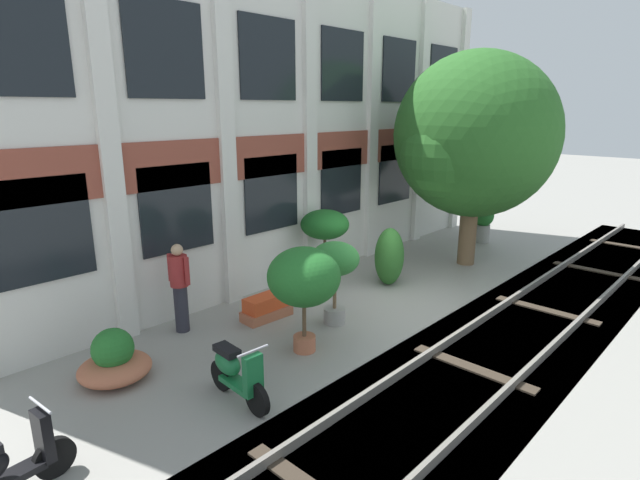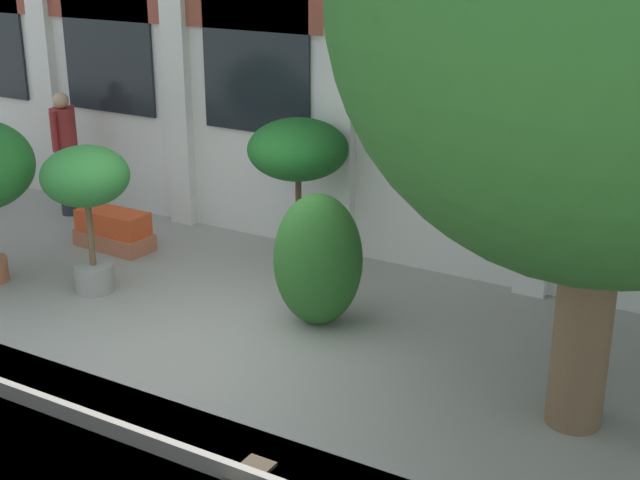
{
  "view_description": "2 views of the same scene",
  "coord_description": "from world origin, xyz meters",
  "px_view_note": "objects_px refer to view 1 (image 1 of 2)",
  "views": [
    {
      "loc": [
        -8.67,
        -5.65,
        4.15
      ],
      "look_at": [
        -1.08,
        1.47,
        1.38
      ],
      "focal_mm": 28.0,
      "sensor_mm": 36.0,
      "label": 1
    },
    {
      "loc": [
        5.07,
        -6.23,
        3.93
      ],
      "look_at": [
        0.75,
        1.07,
        0.86
      ],
      "focal_mm": 50.0,
      "sensor_mm": 36.0,
      "label": 2
    }
  ],
  "objects_px": {
    "potted_plant_wide_bowl": "(114,361)",
    "broadleaf_tree": "(475,140)",
    "resident_by_doorway": "(180,285)",
    "topiary_hedge": "(389,256)",
    "potted_plant_tall_urn": "(325,226)",
    "potted_plant_square_trough": "(267,307)",
    "potted_plant_terracotta_small": "(335,264)",
    "scooter_near_curb": "(2,468)",
    "potted_plant_glazed_jar": "(483,221)",
    "scooter_second_parked": "(236,373)",
    "potted_plant_low_pan": "(304,278)"
  },
  "relations": [
    {
      "from": "potted_plant_tall_urn",
      "to": "topiary_hedge",
      "type": "xyz_separation_m",
      "value": [
        0.98,
        -1.2,
        -0.73
      ]
    },
    {
      "from": "potted_plant_square_trough",
      "to": "topiary_hedge",
      "type": "distance_m",
      "value": 3.45
    },
    {
      "from": "potted_plant_terracotta_small",
      "to": "scooter_second_parked",
      "type": "xyz_separation_m",
      "value": [
        -3.01,
        -0.75,
        -0.79
      ]
    },
    {
      "from": "potted_plant_wide_bowl",
      "to": "potted_plant_square_trough",
      "type": "bearing_deg",
      "value": 0.8
    },
    {
      "from": "broadleaf_tree",
      "to": "potted_plant_tall_urn",
      "type": "relative_size",
      "value": 3.08
    },
    {
      "from": "scooter_second_parked",
      "to": "resident_by_doorway",
      "type": "height_order",
      "value": "resident_by_doorway"
    },
    {
      "from": "potted_plant_square_trough",
      "to": "potted_plant_tall_urn",
      "type": "bearing_deg",
      "value": 13.96
    },
    {
      "from": "potted_plant_terracotta_small",
      "to": "potted_plant_tall_urn",
      "type": "bearing_deg",
      "value": 47.36
    },
    {
      "from": "potted_plant_glazed_jar",
      "to": "potted_plant_square_trough",
      "type": "xyz_separation_m",
      "value": [
        -8.61,
        0.47,
        -0.46
      ]
    },
    {
      "from": "potted_plant_wide_bowl",
      "to": "broadleaf_tree",
      "type": "bearing_deg",
      "value": -6.97
    },
    {
      "from": "potted_plant_terracotta_small",
      "to": "resident_by_doorway",
      "type": "height_order",
      "value": "resident_by_doorway"
    },
    {
      "from": "scooter_second_parked",
      "to": "resident_by_doorway",
      "type": "xyz_separation_m",
      "value": [
        0.74,
        2.63,
        0.49
      ]
    },
    {
      "from": "broadleaf_tree",
      "to": "topiary_hedge",
      "type": "distance_m",
      "value": 3.9
    },
    {
      "from": "potted_plant_tall_urn",
      "to": "topiary_hedge",
      "type": "distance_m",
      "value": 1.71
    },
    {
      "from": "potted_plant_wide_bowl",
      "to": "potted_plant_glazed_jar",
      "type": "height_order",
      "value": "potted_plant_glazed_jar"
    },
    {
      "from": "topiary_hedge",
      "to": "scooter_near_curb",
      "type": "bearing_deg",
      "value": -172.88
    },
    {
      "from": "potted_plant_low_pan",
      "to": "potted_plant_square_trough",
      "type": "distance_m",
      "value": 1.96
    },
    {
      "from": "potted_plant_square_trough",
      "to": "scooter_second_parked",
      "type": "distance_m",
      "value": 2.94
    },
    {
      "from": "potted_plant_terracotta_small",
      "to": "resident_by_doorway",
      "type": "relative_size",
      "value": 0.96
    },
    {
      "from": "potted_plant_square_trough",
      "to": "scooter_near_curb",
      "type": "relative_size",
      "value": 0.77
    },
    {
      "from": "potted_plant_terracotta_small",
      "to": "potted_plant_wide_bowl",
      "type": "relative_size",
      "value": 1.48
    },
    {
      "from": "potted_plant_terracotta_small",
      "to": "resident_by_doorway",
      "type": "distance_m",
      "value": 2.96
    },
    {
      "from": "potted_plant_terracotta_small",
      "to": "scooter_near_curb",
      "type": "xyz_separation_m",
      "value": [
        -5.92,
        -0.52,
        -0.79
      ]
    },
    {
      "from": "potted_plant_glazed_jar",
      "to": "resident_by_doorway",
      "type": "xyz_separation_m",
      "value": [
        -10.1,
        1.19,
        0.24
      ]
    },
    {
      "from": "potted_plant_square_trough",
      "to": "potted_plant_glazed_jar",
      "type": "bearing_deg",
      "value": -3.11
    },
    {
      "from": "broadleaf_tree",
      "to": "resident_by_doorway",
      "type": "height_order",
      "value": "broadleaf_tree"
    },
    {
      "from": "topiary_hedge",
      "to": "resident_by_doorway",
      "type": "bearing_deg",
      "value": 164.6
    },
    {
      "from": "broadleaf_tree",
      "to": "potted_plant_tall_urn",
      "type": "height_order",
      "value": "broadleaf_tree"
    },
    {
      "from": "resident_by_doorway",
      "to": "topiary_hedge",
      "type": "bearing_deg",
      "value": 152.35
    },
    {
      "from": "broadleaf_tree",
      "to": "topiary_hedge",
      "type": "height_order",
      "value": "broadleaf_tree"
    },
    {
      "from": "scooter_near_curb",
      "to": "resident_by_doorway",
      "type": "xyz_separation_m",
      "value": [
        3.65,
        2.4,
        0.49
      ]
    },
    {
      "from": "potted_plant_wide_bowl",
      "to": "topiary_hedge",
      "type": "bearing_deg",
      "value": -4.94
    },
    {
      "from": "potted_plant_glazed_jar",
      "to": "scooter_second_parked",
      "type": "bearing_deg",
      "value": -172.47
    },
    {
      "from": "scooter_near_curb",
      "to": "potted_plant_terracotta_small",
      "type": "bearing_deg",
      "value": -0.51
    },
    {
      "from": "potted_plant_glazed_jar",
      "to": "scooter_second_parked",
      "type": "distance_m",
      "value": 10.93
    },
    {
      "from": "potted_plant_wide_bowl",
      "to": "potted_plant_square_trough",
      "type": "distance_m",
      "value": 3.18
    },
    {
      "from": "scooter_near_curb",
      "to": "topiary_hedge",
      "type": "distance_m",
      "value": 8.57
    },
    {
      "from": "topiary_hedge",
      "to": "potted_plant_glazed_jar",
      "type": "bearing_deg",
      "value": 1.55
    },
    {
      "from": "potted_plant_wide_bowl",
      "to": "topiary_hedge",
      "type": "height_order",
      "value": "topiary_hedge"
    },
    {
      "from": "potted_plant_square_trough",
      "to": "resident_by_doorway",
      "type": "xyz_separation_m",
      "value": [
        -1.49,
        0.73,
        0.7
      ]
    },
    {
      "from": "potted_plant_terracotta_small",
      "to": "potted_plant_low_pan",
      "type": "distance_m",
      "value": 1.31
    },
    {
      "from": "potted_plant_wide_bowl",
      "to": "potted_plant_terracotta_small",
      "type": "bearing_deg",
      "value": -15.65
    },
    {
      "from": "potted_plant_terracotta_small",
      "to": "resident_by_doorway",
      "type": "bearing_deg",
      "value": 140.34
    },
    {
      "from": "potted_plant_square_trough",
      "to": "scooter_second_parked",
      "type": "bearing_deg",
      "value": -139.55
    },
    {
      "from": "scooter_near_curb",
      "to": "topiary_hedge",
      "type": "xyz_separation_m",
      "value": [
        8.5,
        1.06,
        0.26
      ]
    },
    {
      "from": "potted_plant_terracotta_small",
      "to": "scooter_second_parked",
      "type": "bearing_deg",
      "value": -166.01
    },
    {
      "from": "potted_plant_tall_urn",
      "to": "potted_plant_glazed_jar",
      "type": "bearing_deg",
      "value": -9.67
    },
    {
      "from": "potted_plant_low_pan",
      "to": "potted_plant_square_trough",
      "type": "xyz_separation_m",
      "value": [
        0.46,
        1.55,
        -1.11
      ]
    },
    {
      "from": "potted_plant_glazed_jar",
      "to": "potted_plant_terracotta_small",
      "type": "bearing_deg",
      "value": -175.01
    },
    {
      "from": "potted_plant_wide_bowl",
      "to": "topiary_hedge",
      "type": "relative_size",
      "value": 0.81
    }
  ]
}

